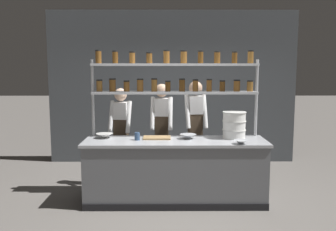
{
  "coord_description": "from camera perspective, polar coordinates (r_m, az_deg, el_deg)",
  "views": [
    {
      "loc": [
        -0.14,
        -5.3,
        1.97
      ],
      "look_at": [
        -0.1,
        0.2,
        1.25
      ],
      "focal_mm": 40.0,
      "sensor_mm": 36.0,
      "label": 1
    }
  ],
  "objects": [
    {
      "name": "prep_counter",
      "position": [
        5.51,
        1.08,
        -8.46
      ],
      "size": [
        2.63,
        0.76,
        0.92
      ],
      "color": "slate",
      "rests_on": "ground_plane"
    },
    {
      "name": "ground_plane",
      "position": [
        5.65,
        1.07,
        -12.94
      ],
      "size": [
        40.0,
        40.0,
        0.0
      ],
      "primitive_type": "plane",
      "color": "slate"
    },
    {
      "name": "chef_center",
      "position": [
        6.14,
        -0.96,
        -1.83
      ],
      "size": [
        0.37,
        0.3,
        1.69
      ],
      "rotation": [
        0.0,
        0.0,
        -0.06
      ],
      "color": "black",
      "rests_on": "ground_plane"
    },
    {
      "name": "prep_bowl_center_back",
      "position": [
        5.62,
        -9.65,
        -3.07
      ],
      "size": [
        0.25,
        0.25,
        0.07
      ],
      "color": "silver",
      "rests_on": "prep_counter"
    },
    {
      "name": "chef_left",
      "position": [
        6.17,
        -7.16,
        -2.31
      ],
      "size": [
        0.39,
        0.31,
        1.62
      ],
      "rotation": [
        0.0,
        0.0,
        -0.15
      ],
      "color": "black",
      "rests_on": "ground_plane"
    },
    {
      "name": "cutting_board",
      "position": [
        5.51,
        -1.7,
        -3.4
      ],
      "size": [
        0.4,
        0.26,
        0.02
      ],
      "color": "#A88456",
      "rests_on": "prep_counter"
    },
    {
      "name": "prep_bowl_center_front",
      "position": [
        5.22,
        11.07,
        -4.01
      ],
      "size": [
        0.2,
        0.2,
        0.05
      ],
      "color": "#B2B7BC",
      "rests_on": "prep_counter"
    },
    {
      "name": "serving_cup_front",
      "position": [
        5.41,
        -4.72,
        -3.18
      ],
      "size": [
        0.08,
        0.08,
        0.11
      ],
      "color": "#334C70",
      "rests_on": "prep_counter"
    },
    {
      "name": "chef_right",
      "position": [
        6.2,
        4.19,
        -1.49
      ],
      "size": [
        0.39,
        0.32,
        1.73
      ],
      "rotation": [
        0.0,
        0.0,
        0.14
      ],
      "color": "black",
      "rests_on": "ground_plane"
    },
    {
      "name": "spice_shelf_unit",
      "position": [
        5.63,
        0.95,
        5.28
      ],
      "size": [
        2.52,
        0.28,
        2.22
      ],
      "color": "#ADAFB5",
      "rests_on": "ground_plane"
    },
    {
      "name": "back_wall",
      "position": [
        7.68,
        0.66,
        4.29
      ],
      "size": [
        5.03,
        0.12,
        3.09
      ],
      "primitive_type": "cube",
      "color": "#4C5156",
      "rests_on": "ground_plane"
    },
    {
      "name": "prep_bowl_near_left",
      "position": [
        5.5,
        3.07,
        -3.22
      ],
      "size": [
        0.24,
        0.24,
        0.07
      ],
      "color": "#B2B7BC",
      "rests_on": "prep_counter"
    },
    {
      "name": "container_stack",
      "position": [
        5.6,
        10.05,
        -1.42
      ],
      "size": [
        0.35,
        0.35,
        0.39
      ],
      "color": "white",
      "rests_on": "prep_counter"
    }
  ]
}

